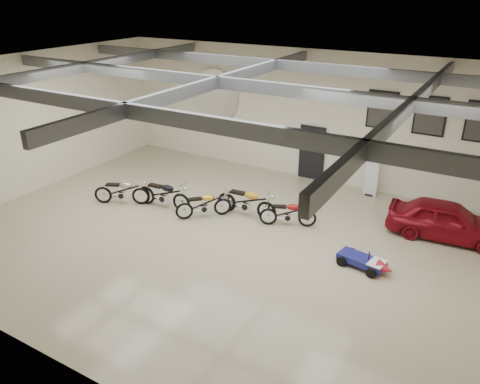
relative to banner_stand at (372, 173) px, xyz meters
The scene contains 18 objects.
floor 6.34m from the banner_stand, 118.82° to the right, with size 16.00×12.00×0.01m, color tan.
ceiling 7.50m from the banner_stand, 118.82° to the right, with size 16.00×12.00×0.01m, color slate.
back_wall 3.46m from the banner_stand, behind, with size 16.00×0.02×5.00m, color silver.
left_wall 12.43m from the banner_stand, 153.49° to the right, with size 0.02×12.00×5.00m, color silver.
ceiling_beams 7.37m from the banner_stand, 118.82° to the right, with size 15.80×11.80×0.32m, color #585B60, non-canonical shape.
door 2.57m from the banner_stand, 169.90° to the left, with size 0.92×0.08×2.10m, color black.
logo_plaque 7.29m from the banner_stand, behind, with size 2.30×0.06×1.16m, color silver, non-canonical shape.
poster_left 2.25m from the banner_stand, 93.20° to the left, with size 1.05×0.08×1.35m, color black, non-canonical shape.
poster_mid 2.75m from the banner_stand, 16.29° to the left, with size 1.05×0.08×1.35m, color black, non-canonical shape.
oil_sign 1.46m from the banner_stand, 158.21° to the left, with size 0.72×0.10×0.72m, color white, non-canonical shape.
banner_stand is the anchor object (origin of this frame).
motorcycle_silver 8.99m from the banner_stand, 145.12° to the right, with size 1.93×0.60×1.00m, color silver, non-canonical shape.
motorcycle_black 7.51m from the banner_stand, 141.78° to the right, with size 2.06×0.64×1.07m, color silver, non-canonical shape.
motorcycle_gold 6.26m from the banner_stand, 133.33° to the right, with size 1.84×0.57×0.96m, color silver, non-canonical shape.
motorcycle_yellow 4.89m from the banner_stand, 129.45° to the right, with size 2.13×0.66×1.11m, color silver, non-canonical shape.
motorcycle_red 4.05m from the banner_stand, 113.50° to the right, with size 1.78×0.55×0.93m, color silver, non-canonical shape.
go_kart 5.10m from the banner_stand, 75.15° to the right, with size 1.57×0.71×0.57m, color navy, non-canonical shape.
vintage_car 3.50m from the banner_stand, 34.29° to the right, with size 3.47×1.40×1.18m, color maroon.
Camera 1 is at (6.82, -10.50, 7.11)m, focal length 35.00 mm.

